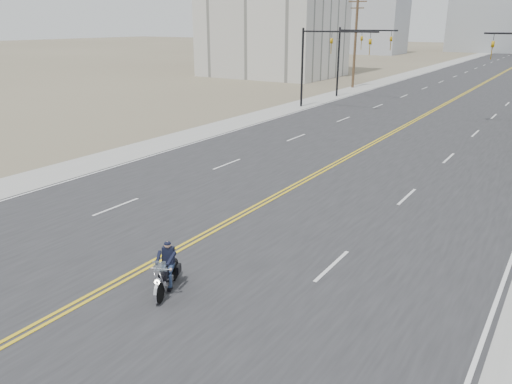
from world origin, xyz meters
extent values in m
plane|color=#776D56|center=(0.00, 0.00, 0.00)|extent=(400.00, 400.00, 0.00)
cube|color=#303033|center=(0.00, 70.00, 0.01)|extent=(20.00, 200.00, 0.01)
cube|color=#A5A5A0|center=(-11.50, 70.00, 0.01)|extent=(3.00, 200.00, 0.01)
cylinder|color=black|center=(-11.00, 32.00, 3.50)|extent=(0.20, 0.20, 7.00)
cylinder|color=black|center=(-7.50, 32.00, 6.70)|extent=(7.00, 0.14, 0.14)
imported|color=#BF8C0C|center=(-8.20, 32.00, 6.05)|extent=(0.21, 0.26, 1.30)
imported|color=#BF8C0C|center=(-4.70, 32.00, 6.05)|extent=(0.21, 0.26, 1.30)
imported|color=#BF8C0C|center=(4.70, 32.00, 6.05)|extent=(0.21, 0.26, 1.30)
cylinder|color=black|center=(-11.00, 40.00, 3.50)|extent=(0.20, 0.20, 7.00)
cylinder|color=black|center=(-8.00, 40.00, 6.70)|extent=(6.00, 0.14, 0.14)
imported|color=#BF8C0C|center=(-8.60, 40.00, 6.05)|extent=(0.21, 0.26, 1.30)
imported|color=#BF8C0C|center=(-5.60, 40.00, 6.05)|extent=(0.21, 0.26, 1.30)
cylinder|color=brown|center=(-12.50, 48.00, 5.25)|extent=(0.30, 0.30, 10.50)
cube|color=brown|center=(-12.50, 48.00, 9.70)|extent=(2.20, 0.12, 0.12)
cube|color=brown|center=(-12.50, 48.00, 9.00)|extent=(1.60, 0.12, 0.12)
cube|color=#B7BCC6|center=(-35.00, 115.00, 11.00)|extent=(14.00, 12.00, 22.00)
cube|color=#ADB2B7|center=(-12.00, 140.00, 13.00)|extent=(20.00, 15.00, 26.00)
cube|color=#ADB2B7|center=(-50.00, 130.00, 8.00)|extent=(12.00, 12.00, 16.00)
camera|label=1|loc=(10.77, -9.45, 7.46)|focal=35.00mm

